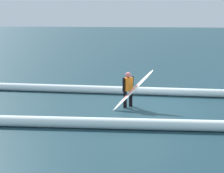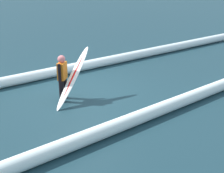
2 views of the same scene
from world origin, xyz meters
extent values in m
plane|color=#1C3943|center=(0.00, 0.00, 0.00)|extent=(163.99, 163.99, 0.00)
cylinder|color=black|center=(0.66, 0.14, 0.33)|extent=(0.14, 0.14, 0.67)
cylinder|color=black|center=(0.86, 0.33, 0.33)|extent=(0.14, 0.14, 0.67)
cube|color=orange|center=(0.76, 0.24, 0.92)|extent=(0.39, 0.38, 0.50)
sphere|color=#C9696B|center=(0.76, 0.24, 1.27)|extent=(0.22, 0.22, 0.22)
cylinder|color=black|center=(0.60, 0.09, 0.92)|extent=(0.09, 0.23, 0.54)
cylinder|color=black|center=(0.92, 0.38, 0.92)|extent=(0.09, 0.10, 0.54)
ellipsoid|color=white|center=(0.54, 0.47, 0.74)|extent=(1.59, 0.94, 1.51)
ellipsoid|color=red|center=(0.54, 0.47, 0.74)|extent=(1.23, 0.65, 1.22)
cylinder|color=white|center=(-2.03, -1.79, 0.18)|extent=(22.86, 0.39, 0.36)
cylinder|color=white|center=(2.76, 2.86, 0.18)|extent=(20.61, 1.62, 0.36)
camera|label=1|loc=(-0.22, 12.25, 3.53)|focal=51.22mm
camera|label=2|loc=(4.73, 8.42, 4.00)|focal=52.65mm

